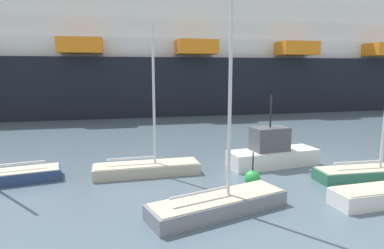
{
  "coord_description": "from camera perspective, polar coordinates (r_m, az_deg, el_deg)",
  "views": [
    {
      "loc": [
        -5.3,
        -5.03,
        5.35
      ],
      "look_at": [
        0.0,
        16.5,
        1.59
      ],
      "focal_mm": 31.23,
      "sensor_mm": 36.0,
      "label": 1
    }
  ],
  "objects": [
    {
      "name": "fishing_boat_1",
      "position": [
        18.96,
        13.49,
        -4.62
      ],
      "size": [
        5.16,
        2.05,
        3.95
      ],
      "rotation": [
        0.0,
        0.0,
        3.23
      ],
      "color": "white",
      "rests_on": "ground_plane"
    },
    {
      "name": "channel_buoy_0",
      "position": [
        15.73,
        10.28,
        -8.99
      ],
      "size": [
        0.73,
        0.73,
        1.6
      ],
      "color": "green",
      "rests_on": "ground_plane"
    },
    {
      "name": "sailboat_1",
      "position": [
        17.23,
        -7.71,
        -7.22
      ],
      "size": [
        5.31,
        1.46,
        7.48
      ],
      "rotation": [
        0.0,
        0.0,
        0.0
      ],
      "color": "#BCB29E",
      "rests_on": "ground_plane"
    },
    {
      "name": "sailboat_2",
      "position": [
        18.56,
        28.37,
        -6.89
      ],
      "size": [
        5.66,
        1.74,
        9.23
      ],
      "rotation": [
        0.0,
        0.0,
        -0.06
      ],
      "color": "#2D6B51",
      "rests_on": "ground_plane"
    },
    {
      "name": "sailboat_3",
      "position": [
        12.86,
        4.58,
        -12.87
      ],
      "size": [
        5.67,
        2.92,
        9.34
      ],
      "rotation": [
        0.0,
        0.0,
        0.27
      ],
      "color": "gray",
      "rests_on": "ground_plane"
    },
    {
      "name": "cruise_ship",
      "position": [
        44.62,
        -17.5,
        10.94
      ],
      "size": [
        118.82,
        21.05,
        20.96
      ],
      "rotation": [
        0.0,
        0.0,
        -0.03
      ],
      "color": "black",
      "rests_on": "ground_plane"
    }
  ]
}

